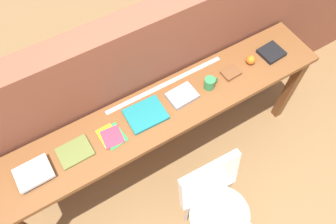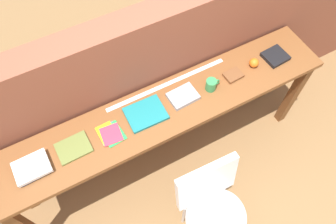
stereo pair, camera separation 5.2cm
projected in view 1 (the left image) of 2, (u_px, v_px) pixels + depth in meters
ground_plane at (183, 185)px, 2.89m from camera, size 40.00×40.00×0.00m
brick_wall_back at (142, 87)px, 2.55m from camera, size 6.00×0.20×1.44m
sideboard at (164, 118)px, 2.39m from camera, size 2.50×0.44×0.88m
chair_white_moulded at (216, 203)px, 2.28m from camera, size 0.46×0.47×0.89m
book_stack_leftmost at (34, 174)px, 2.00m from camera, size 0.22×0.17×0.05m
magazine_cycling at (75, 152)px, 2.09m from camera, size 0.22×0.17×0.02m
pamphlet_pile_colourful at (111, 136)px, 2.15m from camera, size 0.16×0.18×0.01m
book_open_centre at (146, 114)px, 2.23m from camera, size 0.27×0.22×0.02m
book_grey_hardcover at (182, 96)px, 2.30m from camera, size 0.21×0.16×0.03m
mug at (210, 83)px, 2.32m from camera, size 0.11×0.08×0.09m
leather_journal_brown at (231, 73)px, 2.41m from camera, size 0.14×0.11×0.02m
sports_ball_small at (251, 60)px, 2.44m from camera, size 0.07×0.07×0.07m
book_repair_rightmost at (271, 53)px, 2.50m from camera, size 0.18×0.17×0.03m
ruler_metal_back_edge at (165, 84)px, 2.37m from camera, size 0.95×0.03×0.00m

